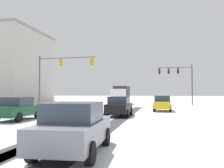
{
  "coord_description": "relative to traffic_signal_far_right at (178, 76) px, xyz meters",
  "views": [
    {
      "loc": [
        4.68,
        -5.72,
        1.92
      ],
      "look_at": [
        0.0,
        18.77,
        2.8
      ],
      "focal_mm": 40.29,
      "sensor_mm": 36.0,
      "label": 1
    }
  ],
  "objects": [
    {
      "name": "traffic_signal_far_right",
      "position": [
        0.0,
        0.0,
        0.0
      ],
      "size": [
        5.58,
        0.49,
        6.5
      ],
      "color": "#47474C",
      "rests_on": "ground"
    },
    {
      "name": "car_grey_fifth",
      "position": [
        -5.65,
        -34.91,
        -3.96
      ],
      "size": [
        1.98,
        4.17,
        1.62
      ],
      "color": "slate",
      "rests_on": "ground"
    },
    {
      "name": "car_dark_green_third",
      "position": [
        -12.82,
        -26.4,
        -3.96
      ],
      "size": [
        1.85,
        4.11,
        1.62
      ],
      "color": "#194C2D",
      "rests_on": "ground"
    },
    {
      "name": "box_truck_delivery",
      "position": [
        -9.27,
        -1.66,
        -3.14
      ],
      "size": [
        2.36,
        7.42,
        3.02
      ],
      "color": "silver",
      "rests_on": "ground"
    },
    {
      "name": "wheel_track_right_lane",
      "position": [
        -7.5,
        -23.47,
        -4.77
      ],
      "size": [
        0.81,
        29.5,
        0.01
      ],
      "primitive_type": "cube",
      "color": "#38383D",
      "rests_on": "ground"
    },
    {
      "name": "wheel_track_center",
      "position": [
        -5.78,
        -23.47,
        -4.77
      ],
      "size": [
        1.04,
        29.5,
        0.01
      ],
      "primitive_type": "cube",
      "color": "#38383D",
      "rests_on": "ground"
    },
    {
      "name": "car_black_second",
      "position": [
        -6.3,
        -21.93,
        -3.96
      ],
      "size": [
        1.87,
        4.12,
        1.62
      ],
      "color": "black",
      "rests_on": "ground"
    },
    {
      "name": "car_yellow_cab_lead",
      "position": [
        -2.71,
        -15.43,
        -3.96
      ],
      "size": [
        1.93,
        4.15,
        1.62
      ],
      "color": "yellow",
      "rests_on": "ground"
    },
    {
      "name": "traffic_signal_near_left",
      "position": [
        -14.95,
        -14.22,
        -0.08
      ],
      "size": [
        7.23,
        0.7,
        6.5
      ],
      "color": "#47474C",
      "rests_on": "ground"
    },
    {
      "name": "wheel_track_left_lane",
      "position": [
        -7.76,
        -23.47,
        -4.77
      ],
      "size": [
        1.01,
        29.5,
        0.01
      ],
      "primitive_type": "cube",
      "color": "#38383D",
      "rests_on": "ground"
    }
  ]
}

